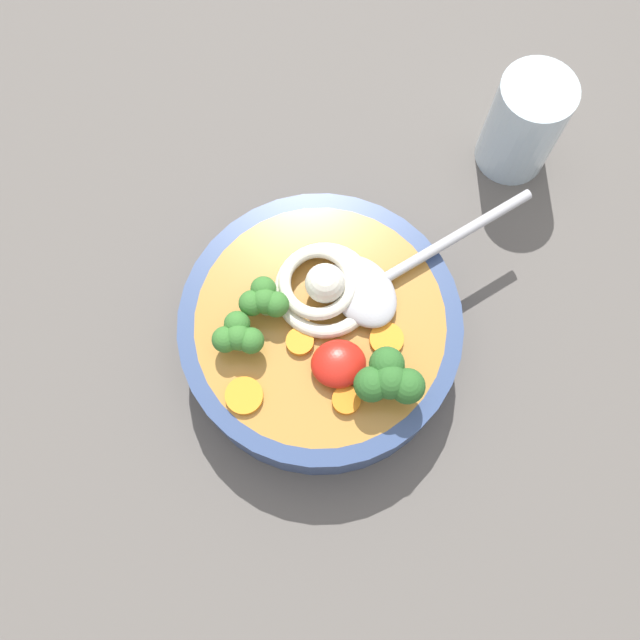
% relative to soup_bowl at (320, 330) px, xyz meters
% --- Properties ---
extents(table_slab, '(1.24, 1.24, 0.04)m').
position_rel_soup_bowl_xyz_m(table_slab, '(0.03, 0.00, -0.05)').
color(table_slab, '#5B5651').
rests_on(table_slab, ground).
extents(soup_bowl, '(0.21, 0.21, 0.05)m').
position_rel_soup_bowl_xyz_m(soup_bowl, '(0.00, 0.00, 0.00)').
color(soup_bowl, '#334775').
rests_on(soup_bowl, table_slab).
extents(noodle_pile, '(0.08, 0.08, 0.03)m').
position_rel_soup_bowl_xyz_m(noodle_pile, '(-0.00, -0.02, 0.04)').
color(noodle_pile, silver).
rests_on(noodle_pile, soup_bowl).
extents(soup_spoon, '(0.17, 0.10, 0.02)m').
position_rel_soup_bowl_xyz_m(soup_spoon, '(-0.05, -0.02, 0.03)').
color(soup_spoon, '#B7B7BC').
rests_on(soup_spoon, soup_bowl).
extents(chili_sauce_dollop, '(0.04, 0.04, 0.02)m').
position_rel_soup_bowl_xyz_m(chili_sauce_dollop, '(-0.01, 0.04, 0.03)').
color(chili_sauce_dollop, red).
rests_on(chili_sauce_dollop, soup_bowl).
extents(broccoli_floret_near_spoon, '(0.04, 0.03, 0.03)m').
position_rel_soup_bowl_xyz_m(broccoli_floret_near_spoon, '(0.04, -0.01, 0.04)').
color(broccoli_floret_near_spoon, '#7A9E60').
rests_on(broccoli_floret_near_spoon, soup_bowl).
extents(broccoli_floret_beside_chili, '(0.04, 0.03, 0.03)m').
position_rel_soup_bowl_xyz_m(broccoli_floret_beside_chili, '(0.06, 0.01, 0.04)').
color(broccoli_floret_beside_chili, '#7A9E60').
rests_on(broccoli_floret_beside_chili, soup_bowl).
extents(broccoli_floret_rear, '(0.05, 0.04, 0.04)m').
position_rel_soup_bowl_xyz_m(broccoli_floret_rear, '(-0.04, 0.06, 0.05)').
color(broccoli_floret_rear, '#7A9E60').
rests_on(broccoli_floret_rear, soup_bowl).
extents(carrot_slice_extra_b, '(0.02, 0.02, 0.01)m').
position_rel_soup_bowl_xyz_m(carrot_slice_extra_b, '(0.02, 0.02, 0.03)').
color(carrot_slice_extra_b, orange).
rests_on(carrot_slice_extra_b, soup_bowl).
extents(carrot_slice_beside_noodles, '(0.03, 0.03, 0.00)m').
position_rel_soup_bowl_xyz_m(carrot_slice_beside_noodles, '(0.06, 0.05, 0.03)').
color(carrot_slice_beside_noodles, orange).
rests_on(carrot_slice_beside_noodles, soup_bowl).
extents(carrot_slice_far, '(0.02, 0.02, 0.00)m').
position_rel_soup_bowl_xyz_m(carrot_slice_far, '(-0.05, 0.02, 0.03)').
color(carrot_slice_far, orange).
rests_on(carrot_slice_far, soup_bowl).
extents(carrot_slice_right, '(0.02, 0.02, 0.01)m').
position_rel_soup_bowl_xyz_m(carrot_slice_right, '(-0.01, 0.06, 0.03)').
color(carrot_slice_right, orange).
rests_on(carrot_slice_right, soup_bowl).
extents(drinking_glass, '(0.06, 0.06, 0.09)m').
position_rel_soup_bowl_xyz_m(drinking_glass, '(-0.19, -0.15, 0.02)').
color(drinking_glass, silver).
rests_on(drinking_glass, table_slab).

